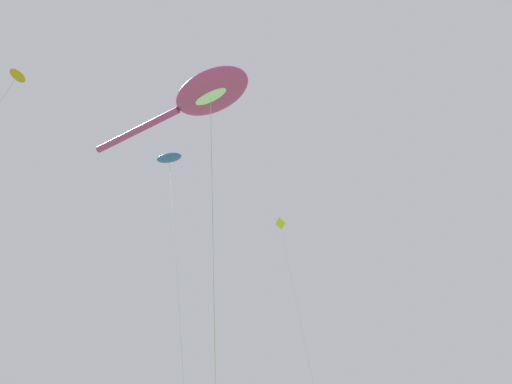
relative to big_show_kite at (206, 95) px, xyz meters
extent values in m
ellipsoid|color=#CC3899|center=(0.13, -0.29, 0.04)|extent=(3.66, 4.49, 0.96)
cylinder|color=#CC3899|center=(-1.84, 3.88, -0.11)|extent=(2.58, 4.93, 0.35)
ellipsoid|color=white|center=(0.13, -0.29, -0.40)|extent=(1.21, 1.79, 0.35)
cylinder|color=#B2B2B7|center=(1.39, 0.15, -9.86)|extent=(2.54, 0.90, 18.83)
ellipsoid|color=blue|center=(-0.39, 2.08, -3.06)|extent=(1.33, 1.41, 0.54)
cylinder|color=#B2B2B7|center=(0.01, -0.28, -11.16)|extent=(0.80, 4.74, 16.21)
ellipsoid|color=orange|center=(-7.78, 4.68, 0.39)|extent=(0.92, 0.77, 0.33)
cube|color=yellow|center=(12.74, 9.80, 5.29)|extent=(0.66, 0.94, 0.72)
cylinder|color=#B2B2B7|center=(14.79, 9.89, -6.99)|extent=(4.12, 0.21, 24.56)
camera|label=1|loc=(-4.31, -10.04, -17.78)|focal=29.01mm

